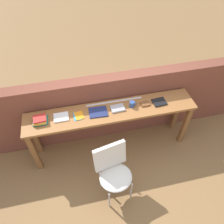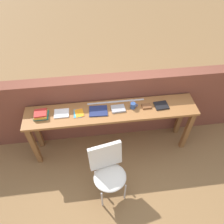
{
  "view_description": "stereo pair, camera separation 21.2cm",
  "coord_description": "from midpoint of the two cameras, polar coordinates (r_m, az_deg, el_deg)",
  "views": [
    {
      "loc": [
        -0.47,
        -1.81,
        3.16
      ],
      "look_at": [
        0.0,
        0.25,
        0.9
      ],
      "focal_mm": 35.0,
      "sensor_mm": 36.0,
      "label": 1
    },
    {
      "loc": [
        -0.26,
        -1.84,
        3.16
      ],
      "look_at": [
        0.0,
        0.25,
        0.9
      ],
      "focal_mm": 35.0,
      "sensor_mm": 36.0,
      "label": 2
    }
  ],
  "objects": [
    {
      "name": "book_repair_rightmost",
      "position": [
        3.3,
        10.47,
        2.52
      ],
      "size": [
        0.21,
        0.18,
        0.02
      ],
      "primitive_type": "cube",
      "rotation": [
        0.0,
        0.0,
        0.07
      ],
      "color": "black",
      "rests_on": "sideboard"
    },
    {
      "name": "leather_journal_brown",
      "position": [
        3.24,
        6.8,
        2.07
      ],
      "size": [
        0.13,
        0.1,
        0.02
      ],
      "primitive_type": "cube",
      "rotation": [
        0.0,
        0.0,
        0.04
      ],
      "color": "brown",
      "rests_on": "sideboard"
    },
    {
      "name": "chair_white_moulded",
      "position": [
        2.99,
        -1.66,
        -15.0
      ],
      "size": [
        0.52,
        0.53,
        0.89
      ],
      "color": "silver",
      "rests_on": "ground"
    },
    {
      "name": "pamphlet_pile_colourful",
      "position": [
        3.12,
        -10.7,
        -1.01
      ],
      "size": [
        0.15,
        0.18,
        0.01
      ],
      "color": "purple",
      "rests_on": "sideboard"
    },
    {
      "name": "mug",
      "position": [
        3.17,
        3.39,
        2.01
      ],
      "size": [
        0.11,
        0.08,
        0.09
      ],
      "color": "#2D4C8C",
      "rests_on": "sideboard"
    },
    {
      "name": "ruler_metal_back_edge",
      "position": [
        3.27,
        -1.25,
        2.71
      ],
      "size": [
        0.85,
        0.03,
        0.0
      ],
      "primitive_type": "cube",
      "color": "silver",
      "rests_on": "sideboard"
    },
    {
      "name": "brick_wall_back",
      "position": [
        3.57,
        -3.08,
        1.2
      ],
      "size": [
        6.0,
        0.2,
        1.21
      ],
      "primitive_type": "cube",
      "color": "brown",
      "rests_on": "ground"
    },
    {
      "name": "sideboard",
      "position": [
        3.24,
        -2.06,
        -1.36
      ],
      "size": [
        2.5,
        0.44,
        0.88
      ],
      "color": "#996033",
      "rests_on": "ground"
    },
    {
      "name": "book_grey_hardcover",
      "position": [
        3.15,
        -0.46,
        0.92
      ],
      "size": [
        0.2,
        0.16,
        0.03
      ],
      "primitive_type": "cube",
      "rotation": [
        0.0,
        0.0,
        0.05
      ],
      "color": "#9E9EA3",
      "rests_on": "sideboard"
    },
    {
      "name": "ground_plane",
      "position": [
        3.67,
        -0.81,
        -12.52
      ],
      "size": [
        40.0,
        40.0,
        0.0
      ],
      "primitive_type": "plane",
      "color": "olive"
    },
    {
      "name": "magazine_cycling",
      "position": [
        3.15,
        -15.04,
        -1.37
      ],
      "size": [
        0.21,
        0.17,
        0.02
      ],
      "primitive_type": "cube",
      "rotation": [
        0.0,
        0.0,
        -0.0
      ],
      "color": "white",
      "rests_on": "sideboard"
    },
    {
      "name": "book_open_centre",
      "position": [
        3.12,
        -5.59,
        -0.07
      ],
      "size": [
        0.27,
        0.22,
        0.02
      ],
      "primitive_type": "cube",
      "rotation": [
        0.0,
        0.0,
        -0.05
      ],
      "color": "navy",
      "rests_on": "sideboard"
    },
    {
      "name": "book_stack_leftmost",
      "position": [
        3.16,
        -20.13,
        -2.02
      ],
      "size": [
        0.2,
        0.18,
        0.08
      ],
      "color": "#19757A",
      "rests_on": "sideboard"
    }
  ]
}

